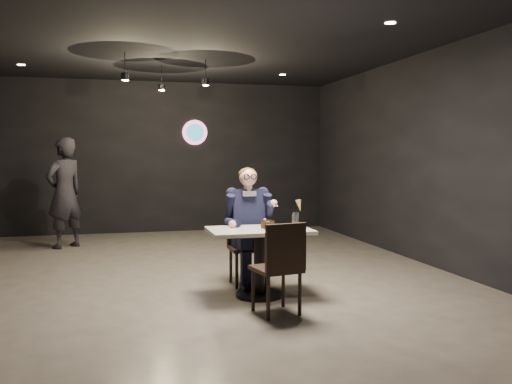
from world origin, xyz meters
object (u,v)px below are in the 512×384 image
object	(u,v)px
chair_near	(276,267)
seated_man	(248,225)
chair_far	(248,247)
passerby	(65,193)
main_table	(259,263)
sundae_glass	(295,220)

from	to	relation	value
chair_near	seated_man	distance (m)	1.23
chair_far	passerby	distance (m)	4.05
main_table	passerby	bearing A→B (deg)	121.62
chair_near	passerby	bearing A→B (deg)	107.00
chair_far	chair_near	bearing A→B (deg)	-90.00
main_table	sundae_glass	world-z (taller)	sundae_glass
seated_man	passerby	bearing A→B (deg)	125.73
seated_man	chair_far	bearing A→B (deg)	0.00
sundae_glass	chair_near	bearing A→B (deg)	-123.03
chair_near	seated_man	world-z (taller)	seated_man
seated_man	passerby	size ratio (longest dim) A/B	0.78
chair_near	seated_man	bearing A→B (deg)	79.25
passerby	chair_near	bearing A→B (deg)	76.38
chair_far	passerby	bearing A→B (deg)	125.73
passerby	main_table	bearing A→B (deg)	80.25
main_table	passerby	size ratio (longest dim) A/B	0.60
passerby	sundae_glass	bearing A→B (deg)	84.22
seated_man	chair_near	bearing A→B (deg)	-90.00
main_table	passerby	distance (m)	4.51
chair_far	sundae_glass	xyz separation A→B (m)	(0.40, -0.58, 0.37)
main_table	seated_man	xyz separation A→B (m)	(0.00, 0.55, 0.34)
chair_far	chair_near	world-z (taller)	same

